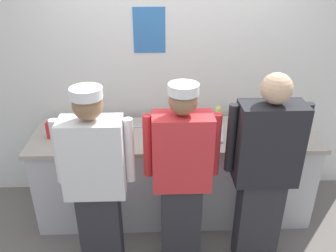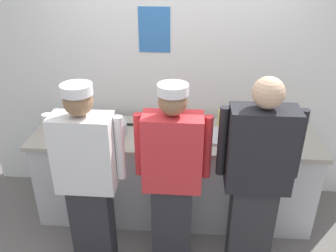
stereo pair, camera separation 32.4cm
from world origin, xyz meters
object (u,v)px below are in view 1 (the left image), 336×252
Objects in this scene: mixing_bowl_steel at (106,131)px; deli_cup at (158,131)px; squeeze_bottle_primary at (49,129)px; ramekin_green_sauce at (234,121)px; chef_near_left at (96,182)px; plate_stack_front at (264,127)px; squeeze_bottle_spare at (218,114)px; chefs_knife at (135,127)px; chef_far_right at (264,172)px; ramekin_red_sauce at (272,122)px; sheet_tray at (196,132)px; chef_center at (182,175)px; squeeze_bottle_secondary at (285,127)px.

mixing_bowl_steel is 4.24× the size of deli_cup.
squeeze_bottle_primary is 2.12× the size of ramekin_green_sauce.
plate_stack_front is at bearing 25.98° from chef_near_left.
squeeze_bottle_spare is 2.14× the size of deli_cup.
squeeze_bottle_spare reaches higher than chefs_knife.
chef_far_right is 8.01× the size of plate_stack_front.
plate_stack_front is (0.19, 0.68, 0.04)m from chef_far_right.
squeeze_bottle_primary reaches higher than chefs_knife.
chefs_knife is (-1.35, -0.02, -0.02)m from ramekin_red_sauce.
chef_near_left is at bearing -151.74° from ramekin_red_sauce.
ramekin_red_sauce is (1.60, 0.21, -0.03)m from mixing_bowl_steel.
sheet_tray is 1.34m from squeeze_bottle_primary.
ramekin_green_sauce is 0.31× the size of chefs_knife.
mixing_bowl_steel is 1.24m from ramekin_green_sauce.
chef_far_right reaches higher than plate_stack_front.
chef_center reaches higher than squeeze_bottle_secondary.
sheet_tray is 5.95× the size of ramekin_green_sauce.
sheet_tray is 0.44m from ramekin_green_sauce.
mixing_bowl_steel is 0.47m from deli_cup.
ramekin_red_sauce is at bearing -3.24° from ramekin_green_sauce.
squeeze_bottle_spare reaches higher than squeeze_bottle_primary.
chef_near_left is 18.05× the size of deli_cup.
ramekin_green_sauce is 0.97m from chefs_knife.
chef_center is 0.95m from squeeze_bottle_spare.
squeeze_bottle_spare is (-0.22, 0.87, 0.09)m from chef_far_right.
squeeze_bottle_secondary is at bearing -2.79° from deli_cup.
deli_cup reaches higher than plate_stack_front.
chef_near_left is at bearing -144.19° from ramekin_green_sauce.
chef_center is 0.65m from sheet_tray.
sheet_tray is at bearing -137.10° from squeeze_bottle_spare.
chef_near_left is 8.44× the size of squeeze_bottle_spare.
chef_center is at bearing -41.88° from mixing_bowl_steel.
chef_far_right is at bearing -75.69° from squeeze_bottle_spare.
chef_center is 0.95× the size of chef_far_right.
squeeze_bottle_primary is 2.14m from squeeze_bottle_secondary.
sheet_tray is (0.83, 0.03, -0.05)m from mixing_bowl_steel.
deli_cup is (0.98, 0.02, -0.04)m from squeeze_bottle_primary.
chef_center is at bearing -105.83° from sheet_tray.
chefs_knife is at bearing 142.49° from deli_cup.
squeeze_bottle_secondary reaches higher than mixing_bowl_steel.
squeeze_bottle_spare is at bearing 40.52° from chef_near_left.
squeeze_bottle_spare is at bearing 42.90° from sheet_tray.
sheet_tray reaches higher than chefs_knife.
deli_cup is (0.47, 0.01, -0.01)m from mixing_bowl_steel.
sheet_tray is 2.81× the size of squeeze_bottle_primary.
squeeze_bottle_primary is (-1.16, 0.58, 0.12)m from chef_center.
chef_near_left is at bearing -90.08° from mixing_bowl_steel.
chef_far_right is 1.03m from deli_cup.
plate_stack_front is 0.56× the size of mixing_bowl_steel.
chefs_knife is (-1.23, 0.12, -0.04)m from plate_stack_front.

